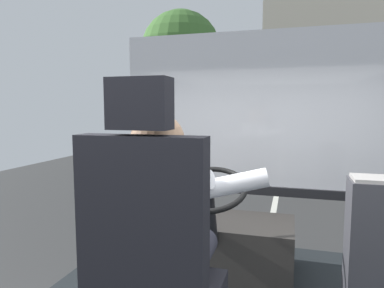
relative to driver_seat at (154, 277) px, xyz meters
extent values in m
cube|color=#343434|center=(0.20, 9.14, -1.47)|extent=(18.00, 44.00, 0.05)
cube|color=silver|center=(0.20, 9.14, -1.44)|extent=(0.12, 39.60, 0.00)
cube|color=black|center=(0.00, -0.10, 0.24)|extent=(0.48, 0.10, 0.66)
cube|color=black|center=(0.00, -0.10, 0.68)|extent=(0.22, 0.10, 0.18)
cylinder|color=#282833|center=(0.09, 0.22, -0.01)|extent=(0.15, 0.46, 0.15)
cylinder|color=#282833|center=(-0.09, 0.22, -0.01)|extent=(0.15, 0.46, 0.15)
cylinder|color=silver|center=(0.00, 0.06, 0.18)|extent=(0.38, 0.38, 0.53)
cube|color=black|center=(0.00, 0.25, 0.24)|extent=(0.06, 0.01, 0.33)
sphere|color=#A37A5B|center=(0.00, 0.06, 0.54)|extent=(0.22, 0.22, 0.22)
cylinder|color=silver|center=(0.12, 0.34, 0.28)|extent=(0.61, 0.21, 0.22)
cylinder|color=silver|center=(-0.12, 0.34, 0.28)|extent=(0.61, 0.21, 0.22)
cube|color=#282623|center=(0.00, 1.36, -0.40)|extent=(1.10, 0.56, 0.40)
cylinder|color=black|center=(0.00, 1.00, -0.06)|extent=(0.07, 0.23, 0.45)
torus|color=black|center=(0.00, 0.92, 0.15)|extent=(0.51, 0.49, 0.22)
cylinder|color=black|center=(0.00, 0.92, 0.15)|extent=(0.14, 0.14, 0.08)
cube|color=#333338|center=(0.95, 0.86, -0.16)|extent=(0.26, 0.23, 0.87)
cube|color=#9E9993|center=(0.95, 0.86, 0.28)|extent=(0.23, 0.21, 0.02)
cube|color=silver|center=(0.20, 1.96, 0.65)|extent=(2.50, 0.01, 1.40)
cube|color=black|center=(0.20, 1.96, -0.09)|extent=(2.50, 0.08, 0.08)
cylinder|color=#4C3828|center=(-3.54, 11.25, 0.18)|extent=(0.28, 0.28, 3.26)
sphere|color=#3D6A2D|center=(-3.54, 11.25, 2.77)|extent=(2.95, 2.95, 2.95)
cube|color=#195633|center=(4.64, 16.45, -0.89)|extent=(1.80, 3.85, 0.62)
cylinder|color=black|center=(3.78, 17.65, -1.19)|extent=(0.14, 0.51, 0.51)
cylinder|color=black|center=(3.78, 15.26, -1.19)|extent=(0.14, 0.51, 0.51)
cube|color=silver|center=(4.77, 21.33, -0.84)|extent=(1.85, 3.96, 0.67)
cube|color=#282D33|center=(4.77, 21.10, -0.25)|extent=(1.52, 2.18, 0.51)
cylinder|color=black|center=(5.65, 22.56, -1.17)|extent=(0.14, 0.54, 0.54)
cylinder|color=black|center=(3.89, 22.56, -1.17)|extent=(0.14, 0.54, 0.54)
cylinder|color=black|center=(3.89, 20.11, -1.17)|extent=(0.14, 0.54, 0.54)
camera|label=1|loc=(0.51, -1.20, 0.67)|focal=32.16mm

